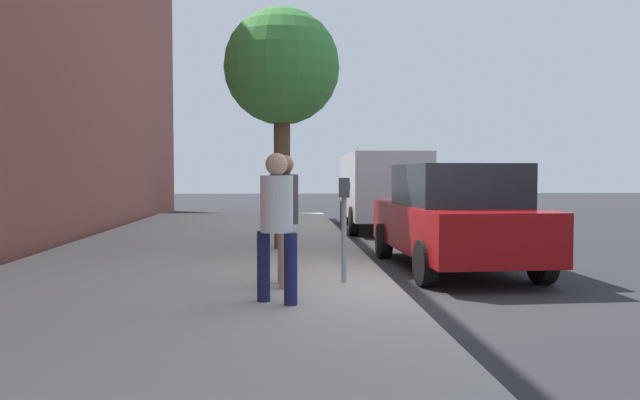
% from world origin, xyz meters
% --- Properties ---
extents(ground_plane, '(80.00, 80.00, 0.00)m').
position_xyz_m(ground_plane, '(0.00, 0.00, 0.00)').
color(ground_plane, '#2B2B2D').
rests_on(ground_plane, ground).
extents(sidewalk_slab, '(28.00, 6.00, 0.15)m').
position_xyz_m(sidewalk_slab, '(0.00, 3.00, 0.07)').
color(sidewalk_slab, '#A8A59E').
rests_on(sidewalk_slab, ground_plane).
extents(parking_meter, '(0.36, 0.12, 1.41)m').
position_xyz_m(parking_meter, '(-0.20, 0.69, 1.17)').
color(parking_meter, gray).
rests_on(parking_meter, sidewalk_slab).
extents(pedestrian_at_meter, '(0.52, 0.37, 1.71)m').
position_xyz_m(pedestrian_at_meter, '(-0.37, 1.49, 1.15)').
color(pedestrian_at_meter, tan).
rests_on(pedestrian_at_meter, sidewalk_slab).
extents(pedestrian_bystander, '(0.37, 0.46, 1.70)m').
position_xyz_m(pedestrian_bystander, '(-1.40, 1.58, 1.14)').
color(pedestrian_bystander, '#191E4C').
rests_on(pedestrian_bystander, sidewalk_slab).
extents(parked_sedan_near, '(4.47, 2.10, 1.77)m').
position_xyz_m(parked_sedan_near, '(1.64, -1.35, 0.89)').
color(parked_sedan_near, maroon).
rests_on(parked_sedan_near, ground_plane).
extents(parked_van_far, '(5.26, 2.24, 2.18)m').
position_xyz_m(parked_van_far, '(8.89, -1.35, 1.26)').
color(parked_van_far, silver).
rests_on(parked_van_far, ground_plane).
extents(street_tree, '(2.25, 2.25, 4.66)m').
position_xyz_m(street_tree, '(3.52, 1.51, 3.64)').
color(street_tree, brown).
rests_on(street_tree, sidewalk_slab).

